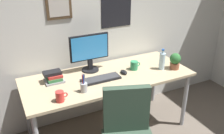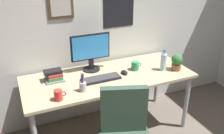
% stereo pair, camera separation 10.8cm
% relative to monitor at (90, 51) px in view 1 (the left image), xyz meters
% --- Properties ---
extents(wall_back, '(4.40, 0.10, 2.60)m').
position_rel_monitor_xyz_m(wall_back, '(0.18, 0.24, 0.31)').
color(wall_back, silver).
rests_on(wall_back, ground_plane).
extents(desk, '(1.89, 0.77, 0.75)m').
position_rel_monitor_xyz_m(desk, '(0.12, -0.23, -0.31)').
color(desk, tan).
rests_on(desk, ground_plane).
extents(monitor, '(0.46, 0.20, 0.43)m').
position_rel_monitor_xyz_m(monitor, '(0.00, 0.00, 0.00)').
color(monitor, black).
rests_on(monitor, desk).
extents(keyboard, '(0.43, 0.15, 0.03)m').
position_rel_monitor_xyz_m(keyboard, '(0.01, -0.28, -0.23)').
color(keyboard, black).
rests_on(keyboard, desk).
extents(computer_mouse, '(0.06, 0.11, 0.04)m').
position_rel_monitor_xyz_m(computer_mouse, '(0.31, -0.25, -0.22)').
color(computer_mouse, black).
rests_on(computer_mouse, desk).
extents(water_bottle, '(0.07, 0.07, 0.25)m').
position_rel_monitor_xyz_m(water_bottle, '(0.77, -0.35, -0.13)').
color(water_bottle, silver).
rests_on(water_bottle, desk).
extents(coffee_mug_near, '(0.13, 0.09, 0.10)m').
position_rel_monitor_xyz_m(coffee_mug_near, '(0.47, -0.21, -0.19)').
color(coffee_mug_near, '#2D8C59').
rests_on(coffee_mug_near, desk).
extents(coffee_mug_far, '(0.12, 0.08, 0.10)m').
position_rel_monitor_xyz_m(coffee_mug_far, '(-0.50, -0.51, -0.19)').
color(coffee_mug_far, red).
rests_on(coffee_mug_far, desk).
extents(potted_plant, '(0.13, 0.13, 0.20)m').
position_rel_monitor_xyz_m(potted_plant, '(0.91, -0.40, -0.13)').
color(potted_plant, brown).
rests_on(potted_plant, desk).
extents(pen_cup, '(0.07, 0.07, 0.20)m').
position_rel_monitor_xyz_m(pen_cup, '(-0.24, -0.44, -0.19)').
color(pen_cup, '#9EA0A5').
rests_on(pen_cup, desk).
extents(book_stack_left, '(0.20, 0.17, 0.12)m').
position_rel_monitor_xyz_m(book_stack_left, '(-0.45, -0.09, -0.18)').
color(book_stack_left, gray).
rests_on(book_stack_left, desk).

